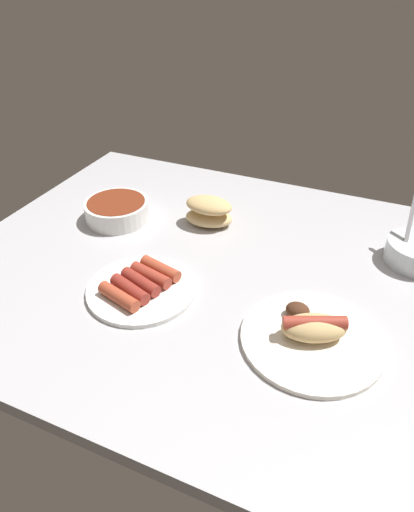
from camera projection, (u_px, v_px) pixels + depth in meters
ground_plane at (229, 275)px, 95.58cm from camera, size 120.00×90.00×3.00cm
plate_sausages at (141, 286)px, 88.30cm from camera, size 21.80×21.80×3.58cm
bread_stack at (209, 212)px, 107.88cm from camera, size 12.80×9.56×7.20cm
plate_hotdog_assembled at (312, 334)px, 77.13cm from camera, size 25.06×25.06×5.61cm
bowl_chili at (117, 210)px, 110.39cm from camera, size 15.89×15.89×5.00cm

